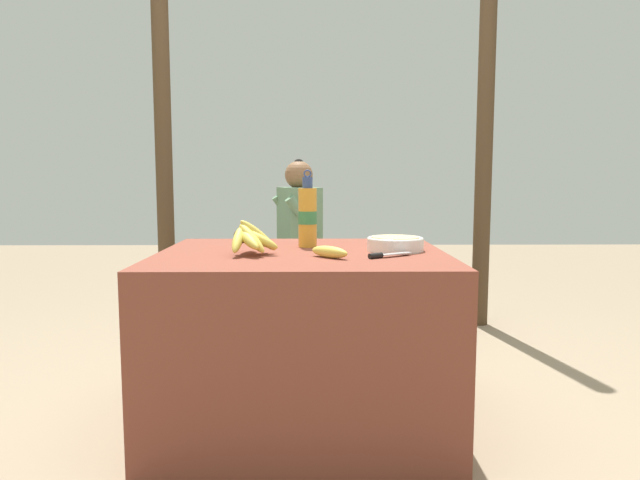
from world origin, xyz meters
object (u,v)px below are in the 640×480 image
object	(u,v)px
support_post_near	(163,114)
support_post_far	(485,114)
banana_bunch_green	(399,256)
wooden_bench	(325,276)
seated_vendor	(292,235)
loose_banana_front	(329,252)
knife	(384,255)
serving_bowl	(395,243)
water_bottle	(308,216)
banana_bunch_ripe	(250,237)

from	to	relation	value
support_post_near	support_post_far	distance (m)	2.07
banana_bunch_green	support_post_near	bearing A→B (deg)	174.01
wooden_bench	seated_vendor	size ratio (longest dim) A/B	1.46
wooden_bench	banana_bunch_green	bearing A→B (deg)	-0.08
loose_banana_front	knife	bearing A→B (deg)	0.63
serving_bowl	knife	world-z (taller)	serving_bowl
wooden_bench	support_post_near	distance (m)	1.46
serving_bowl	water_bottle	size ratio (longest dim) A/B	0.70
loose_banana_front	seated_vendor	world-z (taller)	seated_vendor
wooden_bench	support_post_far	xyz separation A→B (m)	(1.03, 0.16, 1.03)
banana_bunch_ripe	loose_banana_front	bearing A→B (deg)	-17.04
banana_bunch_ripe	knife	xyz separation A→B (m)	(0.49, -0.09, -0.06)
loose_banana_front	support_post_far	bearing A→B (deg)	58.26
banana_bunch_ripe	support_post_near	distance (m)	1.87
banana_bunch_green	loose_banana_front	bearing A→B (deg)	-107.34
water_bottle	seated_vendor	size ratio (longest dim) A/B	0.29
serving_bowl	water_bottle	world-z (taller)	water_bottle
wooden_bench	banana_bunch_ripe	bearing A→B (deg)	-102.03
water_bottle	banana_bunch_green	size ratio (longest dim) A/B	1.30
water_bottle	seated_vendor	distance (m)	1.19
serving_bowl	loose_banana_front	world-z (taller)	serving_bowl
loose_banana_front	wooden_bench	distance (m)	1.58
banana_bunch_ripe	knife	size ratio (longest dim) A/B	1.53
banana_bunch_ripe	water_bottle	world-z (taller)	water_bottle
loose_banana_front	banana_bunch_green	world-z (taller)	loose_banana_front
knife	water_bottle	bearing A→B (deg)	97.87
seated_vendor	knife	bearing A→B (deg)	87.05
loose_banana_front	knife	xyz separation A→B (m)	(0.20, 0.00, -0.01)
knife	wooden_bench	bearing A→B (deg)	64.16
banana_bunch_ripe	wooden_bench	bearing A→B (deg)	77.97
serving_bowl	banana_bunch_green	distance (m)	1.38
knife	support_post_far	distance (m)	2.01
wooden_bench	seated_vendor	bearing A→B (deg)	-167.38
wooden_bench	support_post_near	size ratio (longest dim) A/B	0.58
banana_bunch_green	support_post_far	bearing A→B (deg)	15.48
water_bottle	loose_banana_front	bearing A→B (deg)	-76.01
serving_bowl	water_bottle	distance (m)	0.38
banana_bunch_ripe	support_post_near	xyz separation A→B (m)	(-0.73, 1.60, 0.62)
banana_bunch_ripe	support_post_far	size ratio (longest dim) A/B	0.10
banana_bunch_ripe	water_bottle	size ratio (longest dim) A/B	0.82
loose_banana_front	support_post_near	world-z (taller)	support_post_near
loose_banana_front	knife	world-z (taller)	loose_banana_front
banana_bunch_green	support_post_near	world-z (taller)	support_post_near
seated_vendor	support_post_far	distance (m)	1.47
serving_bowl	loose_banana_front	size ratio (longest dim) A/B	1.48
banana_bunch_ripe	water_bottle	distance (m)	0.32
banana_bunch_ripe	knife	distance (m)	0.50
seated_vendor	wooden_bench	bearing A→B (deg)	175.11
serving_bowl	support_post_near	distance (m)	2.08
banana_bunch_green	support_post_far	xyz separation A→B (m)	(0.57, 0.16, 0.90)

